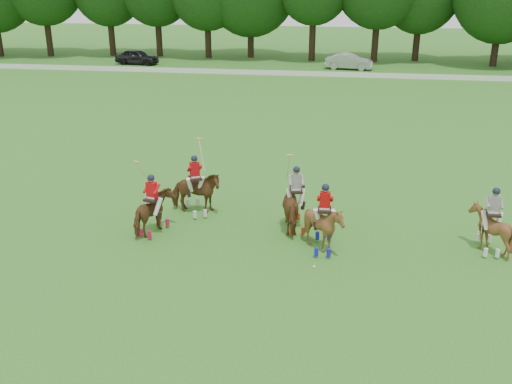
# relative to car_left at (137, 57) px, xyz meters

# --- Properties ---
(ground) EXTENTS (180.00, 180.00, 0.00)m
(ground) POSITION_rel_car_left_xyz_m (17.83, -42.50, -0.77)
(ground) COLOR #31611B
(ground) RESTS_ON ground
(boundary_rail) EXTENTS (120.00, 0.10, 0.44)m
(boundary_rail) POSITION_rel_car_left_xyz_m (17.83, -4.50, -0.55)
(boundary_rail) COLOR white
(boundary_rail) RESTS_ON ground
(car_left) EXTENTS (4.69, 2.30, 1.54)m
(car_left) POSITION_rel_car_left_xyz_m (0.00, 0.00, 0.00)
(car_left) COLOR black
(car_left) RESTS_ON ground
(car_mid) EXTENTS (4.79, 2.20, 1.52)m
(car_mid) POSITION_rel_car_left_xyz_m (21.80, 0.00, -0.01)
(car_mid) COLOR #AAAAB0
(car_mid) RESTS_ON ground
(polo_red_a) EXTENTS (1.33, 2.01, 2.82)m
(polo_red_a) POSITION_rel_car_left_xyz_m (14.74, -39.42, 0.05)
(polo_red_a) COLOR #553416
(polo_red_a) RESTS_ON ground
(polo_red_b) EXTENTS (2.18, 2.08, 2.95)m
(polo_red_b) POSITION_rel_car_left_xyz_m (15.80, -37.38, 0.11)
(polo_red_b) COLOR #553416
(polo_red_b) RESTS_ON ground
(polo_red_c) EXTENTS (1.43, 1.60, 2.42)m
(polo_red_c) POSITION_rel_car_left_xyz_m (20.92, -39.85, 0.12)
(polo_red_c) COLOR #553416
(polo_red_c) RESTS_ON ground
(polo_stripe_a) EXTENTS (1.37, 2.25, 3.00)m
(polo_stripe_a) POSITION_rel_car_left_xyz_m (19.82, -38.29, 0.14)
(polo_stripe_a) COLOR #553416
(polo_stripe_a) RESTS_ON ground
(polo_stripe_b) EXTENTS (1.31, 1.47, 2.32)m
(polo_stripe_b) POSITION_rel_car_left_xyz_m (26.54, -39.08, 0.07)
(polo_stripe_b) COLOR #553416
(polo_stripe_b) RESTS_ON ground
(polo_ball) EXTENTS (0.09, 0.09, 0.09)m
(polo_ball) POSITION_rel_car_left_xyz_m (20.70, -41.21, -0.72)
(polo_ball) COLOR white
(polo_ball) RESTS_ON ground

